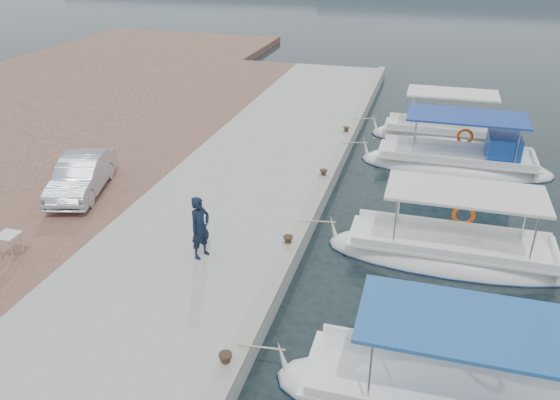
# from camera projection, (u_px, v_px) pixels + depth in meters

# --- Properties ---
(ground) EXTENTS (400.00, 400.00, 0.00)m
(ground) POSITION_uv_depth(u_px,v_px,m) (286.00, 292.00, 14.48)
(ground) COLOR black
(ground) RESTS_ON ground
(concrete_quay) EXTENTS (6.00, 40.00, 0.50)m
(concrete_quay) POSITION_uv_depth(u_px,v_px,m) (242.00, 193.00, 19.41)
(concrete_quay) COLOR #9C9C96
(concrete_quay) RESTS_ON ground
(quay_curb) EXTENTS (0.44, 40.00, 0.12)m
(quay_curb) POSITION_uv_depth(u_px,v_px,m) (318.00, 194.00, 18.60)
(quay_curb) COLOR gray
(quay_curb) RESTS_ON concrete_quay
(cobblestone_strip) EXTENTS (4.00, 40.00, 0.50)m
(cobblestone_strip) POSITION_uv_depth(u_px,v_px,m) (117.00, 177.00, 20.63)
(cobblestone_strip) COLOR brown
(cobblestone_strip) RESTS_ON ground
(fishing_caique_c) EXTENTS (7.13, 2.18, 2.83)m
(fishing_caique_c) POSITION_uv_depth(u_px,v_px,m) (449.00, 256.00, 15.86)
(fishing_caique_c) COLOR white
(fishing_caique_c) RESTS_ON ground
(fishing_caique_d) EXTENTS (7.52, 2.45, 2.83)m
(fishing_caique_d) POSITION_uv_depth(u_px,v_px,m) (458.00, 164.00, 21.94)
(fishing_caique_d) COLOR white
(fishing_caique_d) RESTS_ON ground
(fishing_caique_e) EXTENTS (6.52, 2.12, 2.83)m
(fishing_caique_e) POSITION_uv_depth(u_px,v_px,m) (443.00, 137.00, 25.02)
(fishing_caique_e) COLOR white
(fishing_caique_e) RESTS_ON ground
(mooring_bollards) EXTENTS (0.28, 20.28, 0.33)m
(mooring_bollards) POSITION_uv_depth(u_px,v_px,m) (288.00, 240.00, 15.55)
(mooring_bollards) COLOR black
(mooring_bollards) RESTS_ON concrete_quay
(fisherman) EXTENTS (0.65, 0.77, 1.80)m
(fisherman) POSITION_uv_depth(u_px,v_px,m) (200.00, 228.00, 14.77)
(fisherman) COLOR black
(fisherman) RESTS_ON concrete_quay
(parked_car) EXTENTS (2.34, 4.08, 1.27)m
(parked_car) POSITION_uv_depth(u_px,v_px,m) (81.00, 176.00, 18.57)
(parked_car) COLOR silver
(parked_car) RESTS_ON cobblestone_strip
(folding_table) EXTENTS (0.55, 0.55, 0.73)m
(folding_table) POSITION_uv_depth(u_px,v_px,m) (9.00, 241.00, 14.88)
(folding_table) COLOR silver
(folding_table) RESTS_ON cobblestone_strip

